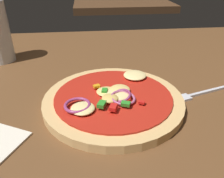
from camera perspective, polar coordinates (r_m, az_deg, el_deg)
dining_table at (r=0.45m, az=5.35°, el=-3.73°), size 1.28×0.93×0.04m
pizza at (r=0.40m, az=0.31°, el=-2.61°), size 0.25×0.25×0.03m
fork at (r=0.47m, az=21.73°, el=-0.96°), size 0.19×0.07×0.01m
background_table at (r=1.61m, az=2.27°, el=20.70°), size 0.61×0.54×0.04m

